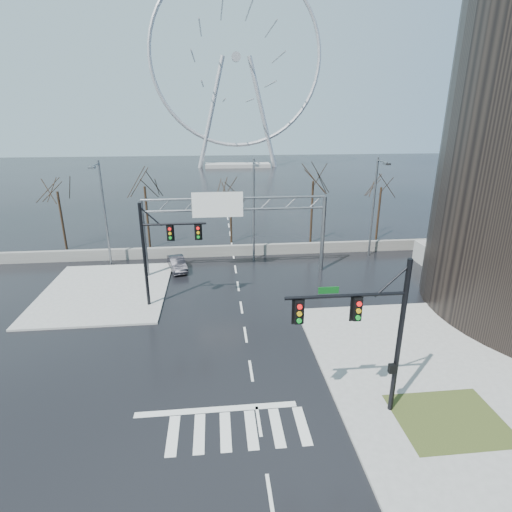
{
  "coord_description": "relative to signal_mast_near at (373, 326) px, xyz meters",
  "views": [
    {
      "loc": [
        -1.72,
        -19.22,
        13.78
      ],
      "look_at": [
        1.15,
        8.3,
        4.0
      ],
      "focal_mm": 28.0,
      "sensor_mm": 36.0,
      "label": 1
    }
  ],
  "objects": [
    {
      "name": "streetlight_right",
      "position": [
        8.86,
        22.2,
        1.01
      ],
      "size": [
        0.5,
        2.55,
        10.0
      ],
      "color": "slate",
      "rests_on": "ground"
    },
    {
      "name": "barrier_wall",
      "position": [
        -5.14,
        24.04,
        -4.32
      ],
      "size": [
        52.0,
        0.5,
        1.1
      ],
      "primitive_type": "cube",
      "color": "slate",
      "rests_on": "ground"
    },
    {
      "name": "sidewalk_far",
      "position": [
        -16.14,
        16.04,
        -4.8
      ],
      "size": [
        10.0,
        12.0,
        0.15
      ],
      "primitive_type": "cube",
      "color": "gray",
      "rests_on": "ground"
    },
    {
      "name": "tree_left",
      "position": [
        -14.14,
        27.54,
        1.1
      ],
      "size": [
        3.75,
        3.75,
        7.5
      ],
      "color": "black",
      "rests_on": "ground"
    },
    {
      "name": "signal_mast_far",
      "position": [
        -11.01,
        13.0,
        -0.04
      ],
      "size": [
        4.72,
        0.41,
        8.0
      ],
      "color": "black",
      "rests_on": "ground"
    },
    {
      "name": "tree_center",
      "position": [
        -5.14,
        28.54,
        0.3
      ],
      "size": [
        3.25,
        3.25,
        6.5
      ],
      "color": "black",
      "rests_on": "ground"
    },
    {
      "name": "sidewalk_right_ext",
      "position": [
        4.86,
        6.04,
        -4.8
      ],
      "size": [
        12.0,
        10.0,
        0.15
      ],
      "primitive_type": "cube",
      "color": "gray",
      "rests_on": "ground"
    },
    {
      "name": "tree_far_right",
      "position": [
        11.86,
        28.04,
        0.54
      ],
      "size": [
        3.4,
        3.4,
        6.8
      ],
      "color": "black",
      "rests_on": "ground"
    },
    {
      "name": "ferris_wheel",
      "position": [
        -0.14,
        99.04,
        21.26
      ],
      "size": [
        45.0,
        6.0,
        50.91
      ],
      "color": "gray",
      "rests_on": "ground"
    },
    {
      "name": "car",
      "position": [
        -10.59,
        20.46,
        -4.24
      ],
      "size": [
        2.29,
        4.07,
        1.27
      ],
      "primitive_type": "imported",
      "rotation": [
        0.0,
        0.0,
        0.26
      ],
      "color": "black",
      "rests_on": "ground"
    },
    {
      "name": "grass_strip",
      "position": [
        3.86,
        -0.96,
        -4.72
      ],
      "size": [
        5.0,
        4.0,
        0.02
      ],
      "primitive_type": "cube",
      "color": "#303A18",
      "rests_on": "sidewalk_near"
    },
    {
      "name": "signal_mast_near",
      "position": [
        0.0,
        0.0,
        0.0
      ],
      "size": [
        5.52,
        0.41,
        8.0
      ],
      "color": "black",
      "rests_on": "ground"
    },
    {
      "name": "sign_gantry",
      "position": [
        -5.52,
        19.0,
        0.31
      ],
      "size": [
        16.36,
        0.4,
        7.6
      ],
      "color": "slate",
      "rests_on": "ground"
    },
    {
      "name": "ground",
      "position": [
        -5.14,
        4.04,
        -4.87
      ],
      "size": [
        260.0,
        260.0,
        0.0
      ],
      "primitive_type": "plane",
      "color": "black",
      "rests_on": "ground"
    },
    {
      "name": "tree_right",
      "position": [
        3.86,
        27.54,
        1.34
      ],
      "size": [
        3.9,
        3.9,
        7.8
      ],
      "color": "black",
      "rests_on": "ground"
    },
    {
      "name": "tree_far_left",
      "position": [
        -23.14,
        28.04,
        0.7
      ],
      "size": [
        3.5,
        3.5,
        7.0
      ],
      "color": "black",
      "rests_on": "ground"
    },
    {
      "name": "streetlight_mid",
      "position": [
        -3.14,
        22.2,
        1.01
      ],
      "size": [
        0.5,
        2.55,
        10.0
      ],
      "color": "slate",
      "rests_on": "ground"
    },
    {
      "name": "streetlight_left",
      "position": [
        -17.14,
        22.2,
        1.01
      ],
      "size": [
        0.5,
        2.55,
        10.0
      ],
      "color": "slate",
      "rests_on": "ground"
    }
  ]
}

